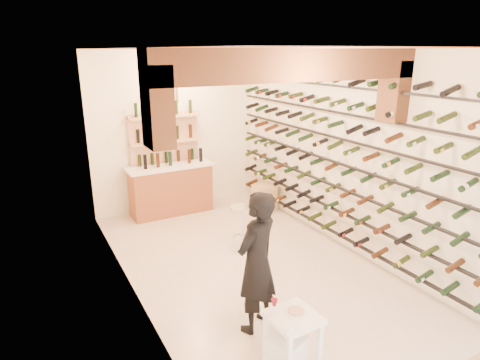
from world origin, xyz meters
The scene contains 11 objects.
ground centered at (0.00, 0.00, 0.00)m, with size 6.00×6.00×0.00m, color beige.
room_shell centered at (0.00, -0.26, 2.25)m, with size 3.52×6.02×3.21m.
wine_rack centered at (1.53, 0.00, 1.55)m, with size 0.32×5.70×2.56m.
back_counter centered at (-0.30, 2.65, 0.53)m, with size 1.70×0.62×1.29m.
back_shelving centered at (-0.30, 2.89, 1.17)m, with size 1.40×0.31×2.73m.
tasting_table centered at (-0.74, -2.14, 0.56)m, with size 0.50×0.50×0.84m.
white_stool centered at (-0.79, -2.10, 0.21)m, with size 0.34×0.34×0.42m, color white.
person centered at (-0.67, -1.32, 0.86)m, with size 0.63×0.41×1.71m, color black.
chrome_barstool centered at (0.16, 0.53, 0.44)m, with size 0.39×0.39×0.76m.
crate_lower centered at (1.40, 1.81, 0.15)m, with size 0.49×0.34×0.30m, color tan.
crate_upper centered at (1.40, 1.81, 0.42)m, with size 0.44×0.30×0.26m, color tan.
Camera 1 is at (-2.87, -4.93, 3.18)m, focal length 30.89 mm.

